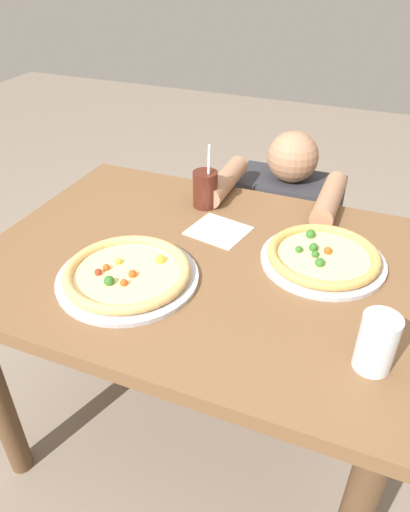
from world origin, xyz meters
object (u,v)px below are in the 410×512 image
object	(u,v)px
pizza_far	(323,257)
diner_seated	(282,252)
water_cup_clear	(377,342)
drink_cup_colored	(205,189)
pizza_near	(127,274)

from	to	relation	value
pizza_far	diner_seated	world-z (taller)	diner_seated
pizza_far	water_cup_clear	xyz separation A→B (m)	(0.16, -0.32, 0.05)
water_cup_clear	pizza_far	bearing A→B (deg)	116.01
pizza_far	drink_cup_colored	size ratio (longest dim) A/B	1.62
drink_cup_colored	diner_seated	world-z (taller)	drink_cup_colored
pizza_near	drink_cup_colored	distance (m)	0.44
pizza_far	water_cup_clear	distance (m)	0.36
pizza_far	drink_cup_colored	distance (m)	0.44
drink_cup_colored	water_cup_clear	xyz separation A→B (m)	(0.56, -0.50, 0.01)
diner_seated	pizza_near	bearing A→B (deg)	-106.25
pizza_near	pizza_far	xyz separation A→B (m)	(0.44, 0.26, -0.00)
pizza_near	diner_seated	distance (m)	0.89
water_cup_clear	diner_seated	size ratio (longest dim) A/B	0.14
pizza_near	drink_cup_colored	xyz separation A→B (m)	(0.03, 0.44, 0.04)
pizza_near	pizza_far	bearing A→B (deg)	30.62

